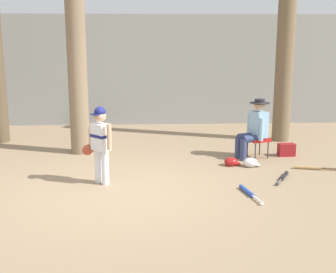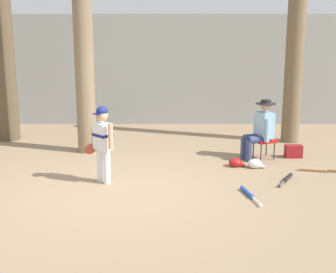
# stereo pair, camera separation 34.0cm
# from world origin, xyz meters

# --- Properties ---
(ground_plane) EXTENTS (60.00, 60.00, 0.00)m
(ground_plane) POSITION_xyz_m (0.00, 0.00, 0.00)
(ground_plane) COLOR #937A5B
(concrete_back_wall) EXTENTS (18.00, 0.36, 3.03)m
(concrete_back_wall) POSITION_xyz_m (0.00, 5.88, 1.52)
(concrete_back_wall) COLOR gray
(concrete_back_wall) RESTS_ON ground
(tree_near_player) EXTENTS (0.62, 0.62, 5.57)m
(tree_near_player) POSITION_xyz_m (-0.95, 2.58, 2.46)
(tree_near_player) COLOR #7F6B51
(tree_near_player) RESTS_ON ground
(tree_behind_spectator) EXTENTS (0.68, 0.68, 5.38)m
(tree_behind_spectator) POSITION_xyz_m (3.67, 3.53, 2.33)
(tree_behind_spectator) COLOR brown
(tree_behind_spectator) RESTS_ON ground
(young_ballplayer) EXTENTS (0.56, 0.46, 1.31)m
(young_ballplayer) POSITION_xyz_m (-0.31, 0.48, 0.74)
(young_ballplayer) COLOR white
(young_ballplayer) RESTS_ON ground
(folding_stool) EXTENTS (0.51, 0.51, 0.41)m
(folding_stool) POSITION_xyz_m (2.73, 2.00, 0.36)
(folding_stool) COLOR red
(folding_stool) RESTS_ON ground
(seated_spectator) EXTENTS (0.68, 0.53, 1.20)m
(seated_spectator) POSITION_xyz_m (2.63, 1.97, 0.64)
(seated_spectator) COLOR navy
(seated_spectator) RESTS_ON ground
(handbag_beside_stool) EXTENTS (0.35, 0.20, 0.26)m
(handbag_beside_stool) POSITION_xyz_m (3.35, 2.08, 0.13)
(handbag_beside_stool) COLOR maroon
(handbag_beside_stool) RESTS_ON ground
(bat_black_composite) EXTENTS (0.42, 0.66, 0.07)m
(bat_black_composite) POSITION_xyz_m (2.83, 0.57, 0.03)
(bat_black_composite) COLOR black
(bat_black_composite) RESTS_ON ground
(bat_wood_tan) EXTENTS (0.82, 0.26, 0.07)m
(bat_wood_tan) POSITION_xyz_m (3.51, 1.09, 0.03)
(bat_wood_tan) COLOR tan
(bat_wood_tan) RESTS_ON ground
(bat_blue_youth) EXTENTS (0.21, 0.80, 0.07)m
(bat_blue_youth) POSITION_xyz_m (2.04, -0.19, 0.03)
(bat_blue_youth) COLOR #2347AD
(bat_blue_youth) RESTS_ON ground
(batting_helmet_white) EXTENTS (0.32, 0.25, 0.18)m
(batting_helmet_white) POSITION_xyz_m (2.43, 1.33, 0.08)
(batting_helmet_white) COLOR silver
(batting_helmet_white) RESTS_ON ground
(batting_helmet_red) EXTENTS (0.31, 0.24, 0.18)m
(batting_helmet_red) POSITION_xyz_m (2.07, 1.42, 0.08)
(batting_helmet_red) COLOR #A81919
(batting_helmet_red) RESTS_ON ground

